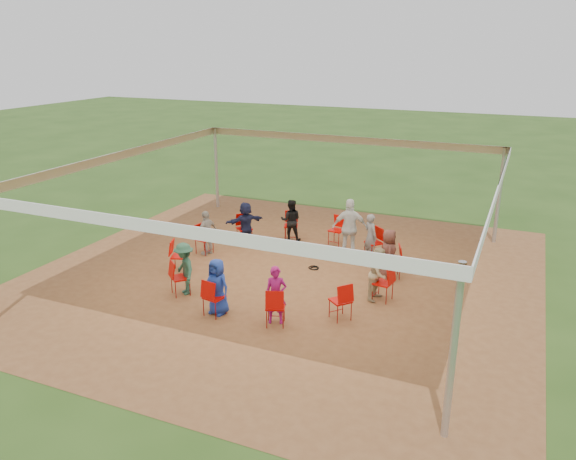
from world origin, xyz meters
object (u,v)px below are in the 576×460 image
at_px(person_seated_3, 246,223).
at_px(person_seated_1, 370,236).
at_px(chair_2, 337,231).
at_px(laptop, 382,255).
at_px(person_seated_6, 217,287).
at_px(chair_4, 244,229).
at_px(person_seated_8, 379,274).
at_px(chair_1, 374,243).
at_px(chair_6, 179,256).
at_px(chair_0, 392,261).
at_px(standing_person, 350,228).
at_px(person_seated_5, 184,269).
at_px(cable_coil, 314,268).
at_px(chair_3, 291,226).
at_px(person_seated_2, 291,220).
at_px(chair_7, 180,278).
at_px(chair_8, 214,297).
at_px(chair_10, 340,301).
at_px(chair_5, 204,239).
at_px(person_seated_7, 276,295).
at_px(person_seated_4, 207,233).
at_px(person_seated_0, 388,254).
at_px(chair_11, 383,283).

bearing_deg(person_seated_3, person_seated_1, 135.00).
height_order(chair_2, laptop, chair_2).
bearing_deg(person_seated_6, chair_4, 120.70).
relative_size(person_seated_3, person_seated_8, 1.00).
bearing_deg(chair_1, chair_6, 75.00).
height_order(chair_0, chair_6, same).
relative_size(person_seated_8, standing_person, 0.77).
xyz_separation_m(person_seated_5, cable_coil, (2.37, 2.80, -0.65)).
relative_size(chair_3, person_seated_2, 0.67).
relative_size(chair_7, person_seated_1, 0.67).
relative_size(chair_4, chair_8, 1.00).
relative_size(chair_10, standing_person, 0.52).
relative_size(chair_3, person_seated_1, 0.67).
bearing_deg(chair_7, person_seated_8, 60.70).
bearing_deg(chair_1, chair_4, 45.00).
bearing_deg(person_seated_3, chair_4, -90.00).
relative_size(chair_1, chair_5, 1.00).
bearing_deg(person_seated_7, person_seated_5, 150.00).
bearing_deg(chair_8, laptop, 61.69).
xyz_separation_m(person_seated_3, person_seated_4, (-0.61, -1.29, 0.00)).
height_order(chair_3, person_seated_8, person_seated_8).
height_order(chair_4, person_seated_0, person_seated_0).
distance_m(chair_11, person_seated_3, 5.45).
xyz_separation_m(chair_3, laptop, (3.42, -1.83, 0.18)).
relative_size(chair_1, chair_10, 1.00).
bearing_deg(person_seated_0, person_seated_6, 120.00).
distance_m(chair_0, person_seated_1, 1.48).
distance_m(chair_4, chair_5, 1.49).
distance_m(person_seated_4, cable_coil, 3.37).
distance_m(chair_0, chair_11, 1.49).
xyz_separation_m(person_seated_2, person_seated_8, (3.64, -3.08, 0.00)).
bearing_deg(standing_person, cable_coil, 48.97).
distance_m(person_seated_3, person_seated_6, 4.77).
relative_size(chair_8, person_seated_7, 0.67).
bearing_deg(chair_7, person_seated_0, 75.33).
height_order(chair_0, standing_person, standing_person).
distance_m(chair_5, person_seated_2, 2.83).
height_order(chair_6, chair_10, same).
bearing_deg(person_seated_2, chair_2, 169.55).
distance_m(chair_3, person_seated_6, 5.45).
bearing_deg(chair_10, chair_1, 45.00).
xyz_separation_m(person_seated_7, laptop, (1.51, 3.47, -0.04)).
xyz_separation_m(chair_3, person_seated_4, (-1.74, -2.22, 0.22)).
relative_size(chair_6, person_seated_2, 0.67).
bearing_deg(person_seated_0, chair_11, 169.55).
bearing_deg(cable_coil, chair_5, -176.92).
height_order(chair_2, person_seated_7, person_seated_7).
relative_size(person_seated_1, person_seated_7, 1.00).
distance_m(chair_6, person_seated_8, 5.45).
height_order(chair_1, person_seated_5, person_seated_5).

